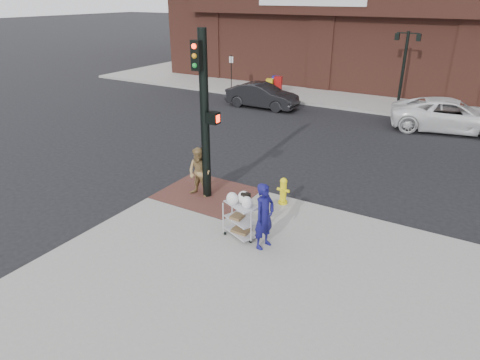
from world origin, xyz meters
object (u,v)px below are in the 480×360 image
Objects in this scene: pedestrian_tan at (199,173)px; fire_hydrant at (283,191)px; traffic_signal_pole at (205,112)px; sedan_dark at (262,96)px; lamp_post at (404,61)px; woman_blue at (264,216)px; utility_cart at (241,217)px; minivan_white at (451,115)px.

pedestrian_tan is 2.62m from fire_hydrant.
traffic_signal_pole is 12.32m from sedan_dark.
traffic_signal_pole is 5.98× the size of fire_hydrant.
traffic_signal_pole is 1.21× the size of sedan_dark.
lamp_post reaches higher than woman_blue.
utility_cart is (2.34, -1.41, -0.22)m from pedestrian_tan.
fire_hydrant is (2.25, 0.75, -2.25)m from traffic_signal_pole.
sedan_dark is (-3.98, 11.49, -0.25)m from pedestrian_tan.
utility_cart is (6.32, -12.90, 0.03)m from sedan_dark.
sedan_dark is 12.44m from fire_hydrant.
fire_hydrant is (-3.27, -11.24, -0.17)m from minivan_white.
lamp_post reaches higher than sedan_dark.
pedestrian_tan is at bearing -154.05° from traffic_signal_pole.
utility_cart is (2.14, -1.51, -2.12)m from traffic_signal_pole.
woman_blue is at bearing 156.33° from minivan_white.
traffic_signal_pole reaches higher than minivan_white.
utility_cart is at bearing -32.53° from pedestrian_tan.
traffic_signal_pole is 1.91m from pedestrian_tan.
woman_blue is 2.04× the size of fire_hydrant.
sedan_dark is 14.36m from utility_cart.
lamp_post is 16.97m from woman_blue.
lamp_post is 16.85m from utility_cart.
traffic_signal_pole is at bearing 142.54° from minivan_white.
pedestrian_tan is 12.16m from sedan_dark.
lamp_post is 7.93m from sedan_dark.
woman_blue is at bearing -28.31° from pedestrian_tan.
traffic_signal_pole is 3.37m from utility_cart.
traffic_signal_pole is 2.93× the size of woman_blue.
lamp_post is at bearing -60.91° from sedan_dark.
lamp_post is 0.74× the size of minivan_white.
lamp_post is 15.65m from pedestrian_tan.
lamp_post is at bearing 80.76° from traffic_signal_pole.
traffic_signal_pole reaches higher than pedestrian_tan.
utility_cart is at bearing -92.93° from fire_hydrant.
pedestrian_tan reaches higher than fire_hydrant.
pedestrian_tan is at bearing -160.96° from fire_hydrant.
traffic_signal_pole is at bearing -161.61° from fire_hydrant.
woman_blue is 2.52m from fire_hydrant.
woman_blue is at bearing -29.90° from traffic_signal_pole.
lamp_post is at bearing 89.12° from fire_hydrant.
woman_blue reaches higher than fire_hydrant.
fire_hydrant is at bearing 151.06° from minivan_white.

